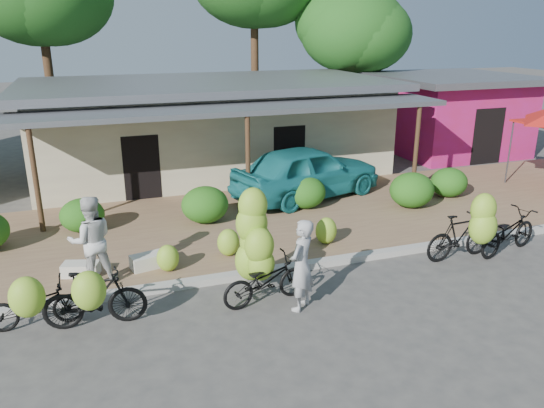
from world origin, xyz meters
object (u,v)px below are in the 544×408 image
Objects in this scene: bike_right at (467,231)px; vendor at (301,265)px; sack_near at (151,260)px; bike_left at (94,297)px; tree_near_right at (348,27)px; bike_far_right at (508,232)px; bike_far_left at (34,303)px; bystander at (91,241)px; sack_far at (81,269)px; bike_center at (259,257)px; teal_van at (307,171)px.

bike_right is 1.03× the size of vendor.
bike_left is at bearing -120.64° from sack_near.
bike_far_right is (-2.30, -13.38, -4.63)m from tree_near_right.
bike_left reaches higher than bike_far_right.
vendor is (2.54, -2.59, 0.64)m from sack_near.
tree_near_right is at bearing -42.24° from bike_far_left.
bystander is at bearing -134.25° from tree_near_right.
bike_far_right is at bearing -10.62° from sack_far.
bike_far_left is 0.90× the size of bystander.
tree_near_right is 17.36m from sack_far.
bike_far_left is at bearing -52.04° from vendor.
vendor is (-4.38, -0.74, 0.16)m from bike_right.
sack_near is at bearing -132.15° from tree_near_right.
sack_far is (-3.39, 1.96, -0.61)m from bike_center.
sack_far is at bearing -62.42° from bystander.
bike_far_left is at bearing 86.03° from bike_right.
sack_far is at bearing -21.63° from bike_far_left.
bike_far_right is (10.46, 0.00, -0.01)m from bike_far_left.
bystander is (-8.10, 1.46, 0.31)m from bike_right.
bike_left is 0.84× the size of bike_center.
sack_far is 0.41× the size of vendor.
vendor is 4.32m from bystander.
bike_center reaches higher than bike_right.
teal_van is (6.40, 3.91, -0.11)m from bystander.
bike_far_right is 8.41m from sack_near.
bike_left is at bearing 84.25° from bike_center.
bike_left is 1.03× the size of vendor.
teal_van is (3.29, 5.41, 0.08)m from bike_center.
tree_near_right reaches higher than sack_far.
bike_left is at bearing -104.74° from bike_far_left.
bystander reaches higher than sack_far.
bike_far_left is at bearing 79.21° from bike_left.
bike_center is 1.18× the size of bystander.
bystander reaches higher than bike_right.
bike_far_left is 1.07m from bike_left.
vendor is at bearing -119.32° from tree_near_right.
teal_van is (2.68, 6.11, 0.04)m from vendor.
tree_near_right is at bearing -161.45° from vendor.
sack_far is 7.56m from teal_van.
tree_near_right reaches higher than bike_left.
bike_right reaches higher than bike_far_left.
vendor is at bearing -33.53° from sack_far.
vendor is at bearing 83.63° from bike_far_right.
sack_far is 0.40× the size of bystander.
bike_center is at bearing -81.83° from bike_left.
bike_center is at bearing 87.16° from bike_right.
bike_right is at bearing 147.46° from vendor.
bike_far_left is 4.86m from vendor.
bike_far_right is at bearing -97.27° from bike_center.
sack_far is (-9.68, 1.82, -0.26)m from bike_far_right.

